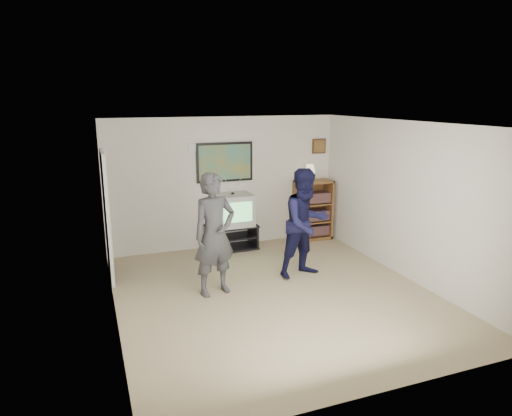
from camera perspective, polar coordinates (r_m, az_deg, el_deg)
room_shell at (r=6.78m, az=1.33°, el=0.05°), size 4.51×5.00×2.51m
media_stand at (r=8.77m, az=-3.07°, el=-3.63°), size 0.97×0.56×0.48m
crt_television at (r=8.64m, az=-2.90°, el=-0.21°), size 0.71×0.60×0.60m
bookshelf at (r=9.37m, az=7.11°, el=-0.24°), size 0.74×0.42×1.22m
table_lamp at (r=9.13m, az=6.75°, el=4.37°), size 0.21×0.21×0.34m
person_tall at (r=6.65m, az=-5.21°, el=-3.32°), size 0.75×0.57×1.82m
person_short at (r=7.35m, az=6.24°, el=-1.89°), size 0.97×0.82×1.77m
controller_left at (r=6.76m, az=-5.34°, el=0.04°), size 0.09×0.13×0.04m
controller_right at (r=7.52m, az=5.30°, el=0.17°), size 0.04×0.13×0.04m
poster at (r=8.68m, az=-3.92°, el=5.73°), size 1.10×0.03×0.75m
air_vent at (r=8.51m, az=-7.54°, el=7.52°), size 0.28×0.02×0.14m
small_picture at (r=9.42m, az=7.88°, el=7.67°), size 0.30×0.03×0.30m
doorway at (r=7.60m, az=-18.23°, el=-1.09°), size 0.03×0.85×2.00m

